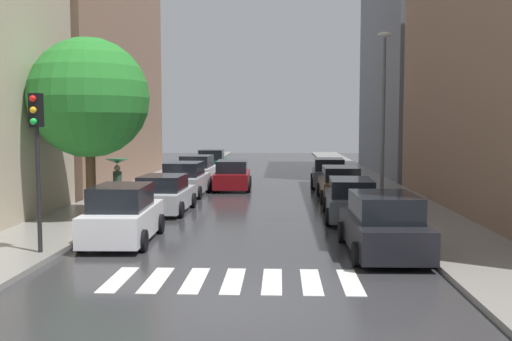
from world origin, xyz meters
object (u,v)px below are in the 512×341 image
object	(u,v)px
parked_car_right_second	(350,200)
street_tree_left	(89,98)
parked_car_left_fifth	(212,163)
parked_car_right_third	(340,184)
traffic_light_left_corner	(37,137)
parked_car_left_fourth	(197,171)
parked_car_right_nearest	(383,226)
parked_car_left_third	(185,180)
lamp_post_right	(383,106)
pedestrian_foreground	(117,173)
parked_car_left_second	(164,195)
car_midroad	(232,176)
parked_car_right_fourth	(329,173)
parked_car_left_nearest	(123,216)

from	to	relation	value
parked_car_right_second	street_tree_left	bearing A→B (deg)	97.77
parked_car_left_fifth	street_tree_left	distance (m)	20.48
street_tree_left	parked_car_right_third	bearing A→B (deg)	32.92
parked_car_right_second	street_tree_left	xyz separation A→B (m)	(-9.75, -0.87, 3.85)
parked_car_left_fifth	traffic_light_left_corner	bearing A→B (deg)	175.14
parked_car_left_fourth	parked_car_left_fifth	distance (m)	6.80
parked_car_right_nearest	parked_car_right_third	distance (m)	11.41
parked_car_left_third	lamp_post_right	distance (m)	10.59
parked_car_left_third	lamp_post_right	size ratio (longest dim) A/B	0.58
parked_car_right_third	pedestrian_foreground	size ratio (longest dim) A/B	2.30
parked_car_left_second	pedestrian_foreground	distance (m)	2.21
car_midroad	lamp_post_right	bearing A→B (deg)	-133.16
parked_car_right_fourth	lamp_post_right	world-z (taller)	lamp_post_right
parked_car_left_second	parked_car_right_fourth	world-z (taller)	parked_car_right_fourth
pedestrian_foreground	lamp_post_right	world-z (taller)	lamp_post_right
parked_car_left_fourth	parked_car_right_fourth	distance (m)	7.88
parked_car_left_fifth	lamp_post_right	size ratio (longest dim) A/B	0.55
parked_car_left_second	parked_car_right_nearest	xyz separation A→B (m)	(7.66, -7.19, 0.07)
car_midroad	lamp_post_right	size ratio (longest dim) A/B	0.60
parked_car_left_third	parked_car_right_third	world-z (taller)	parked_car_left_third
parked_car_left_fourth	parked_car_right_third	xyz separation A→B (m)	(7.87, -6.79, -0.06)
car_midroad	pedestrian_foreground	bearing A→B (deg)	151.15
parked_car_left_third	parked_car_left_fourth	size ratio (longest dim) A/B	1.02
parked_car_right_nearest	pedestrian_foreground	size ratio (longest dim) A/B	2.25
parked_car_left_third	traffic_light_left_corner	xyz separation A→B (m)	(-1.69, -13.59, 2.49)
car_midroad	street_tree_left	xyz separation A→B (m)	(-4.39, -10.56, 3.82)
parked_car_left_third	car_midroad	distance (m)	3.54
parked_car_left_fourth	parked_car_left_fifth	world-z (taller)	parked_car_left_fifth
parked_car_left_fifth	parked_car_right_nearest	xyz separation A→B (m)	(7.83, -25.00, -0.03)
parked_car_right_fourth	street_tree_left	bearing A→B (deg)	143.77
parked_car_right_nearest	parked_car_right_third	xyz separation A→B (m)	(-0.01, 11.41, -0.04)
parked_car_left_third	car_midroad	xyz separation A→B (m)	(2.18, 2.80, -0.04)
parked_car_right_nearest	street_tree_left	xyz separation A→B (m)	(-9.94, 4.98, 3.79)
parked_car_right_fourth	traffic_light_left_corner	world-z (taller)	traffic_light_left_corner
parked_car_right_third	car_midroad	size ratio (longest dim) A/B	1.06
parked_car_left_second	traffic_light_left_corner	size ratio (longest dim) A/B	0.97
parked_car_right_third	parked_car_right_nearest	bearing A→B (deg)	-179.26
parked_car_right_second	pedestrian_foreground	xyz separation A→B (m)	(-9.48, 1.63, 0.88)
parked_car_right_fourth	parked_car_right_nearest	bearing A→B (deg)	-177.36
parked_car_left_fifth	parked_car_right_third	xyz separation A→B (m)	(7.82, -13.59, -0.07)
traffic_light_left_corner	parked_car_left_third	bearing A→B (deg)	82.93
lamp_post_right	parked_car_right_nearest	bearing A→B (deg)	-99.80
parked_car_left_second	parked_car_right_second	distance (m)	7.59
car_midroad	parked_car_right_nearest	bearing A→B (deg)	-162.08
car_midroad	street_tree_left	bearing A→B (deg)	155.69
parked_car_right_third	lamp_post_right	xyz separation A→B (m)	(1.60, -2.17, 3.65)
parked_car_left_nearest	pedestrian_foreground	world-z (taller)	pedestrian_foreground
pedestrian_foreground	parked_car_left_second	bearing A→B (deg)	-34.63
traffic_light_left_corner	parked_car_right_third	bearing A→B (deg)	52.53
car_midroad	parked_car_left_fourth	bearing A→B (deg)	39.53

